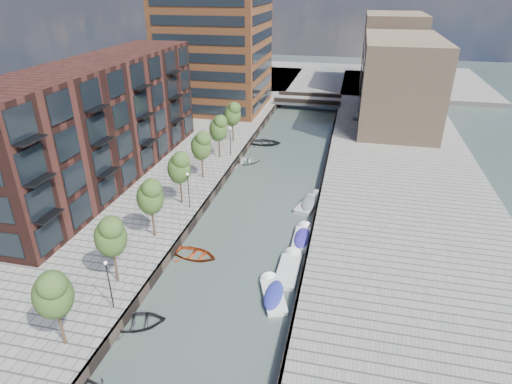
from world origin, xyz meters
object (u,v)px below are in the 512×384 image
(bridge, at_px, (308,100))
(motorboat_2, at_px, (289,268))
(tree_4, at_px, (201,145))
(sloop_2, at_px, (195,256))
(tree_0, at_px, (52,293))
(tree_3, at_px, (179,167))
(tree_5, at_px, (218,127))
(tree_1, at_px, (110,235))
(motorboat_3, at_px, (302,237))
(motorboat_4, at_px, (310,203))
(tree_6, at_px, (233,113))
(car, at_px, (358,115))
(sloop_3, at_px, (243,163))
(sloop_4, at_px, (265,144))
(sloop_0, at_px, (137,325))
(tree_2, at_px, (150,196))

(bridge, distance_m, motorboat_2, 55.28)
(bridge, xyz_separation_m, tree_4, (-8.50, -40.00, 3.92))
(bridge, bearing_deg, sloop_2, -94.25)
(tree_0, height_order, tree_4, same)
(tree_3, distance_m, tree_5, 14.00)
(tree_1, xyz_separation_m, tree_4, (0.00, 21.00, 0.00))
(tree_5, distance_m, motorboat_3, 22.37)
(tree_4, height_order, sloop_2, tree_4)
(sloop_2, bearing_deg, motorboat_3, -52.52)
(motorboat_3, distance_m, motorboat_4, 7.49)
(bridge, relative_size, tree_6, 2.18)
(sloop_2, distance_m, car, 47.80)
(motorboat_3, bearing_deg, tree_1, -141.06)
(sloop_3, distance_m, sloop_4, 8.53)
(sloop_0, distance_m, sloop_3, 32.24)
(tree_0, relative_size, sloop_3, 1.17)
(sloop_2, bearing_deg, tree_3, 36.93)
(sloop_3, height_order, sloop_4, sloop_4)
(tree_0, distance_m, sloop_3, 36.40)
(tree_4, relative_size, sloop_4, 1.16)
(tree_6, bearing_deg, tree_1, -90.00)
(tree_3, bearing_deg, sloop_4, 79.17)
(sloop_4, relative_size, car, 1.50)
(sloop_0, height_order, sloop_2, sloop_0)
(motorboat_2, bearing_deg, sloop_0, -136.99)
(tree_6, height_order, motorboat_2, tree_6)
(tree_5, distance_m, tree_6, 7.00)
(motorboat_2, bearing_deg, tree_1, -155.85)
(tree_1, bearing_deg, motorboat_3, 38.94)
(bridge, relative_size, motorboat_2, 2.50)
(bridge, height_order, tree_6, tree_6)
(tree_4, relative_size, motorboat_4, 1.11)
(sloop_4, relative_size, motorboat_3, 1.07)
(tree_5, distance_m, motorboat_4, 17.36)
(bridge, relative_size, tree_3, 2.18)
(motorboat_3, xyz_separation_m, car, (4.82, 40.42, 1.39))
(sloop_3, bearing_deg, motorboat_2, 179.60)
(motorboat_2, bearing_deg, tree_2, 175.41)
(tree_6, xyz_separation_m, motorboat_2, (13.24, -29.06, -5.21))
(tree_0, distance_m, tree_6, 42.00)
(sloop_3, distance_m, motorboat_2, 25.05)
(tree_2, height_order, tree_5, same)
(sloop_2, bearing_deg, bridge, 4.11)
(tree_4, relative_size, car, 1.74)
(tree_6, distance_m, sloop_4, 7.31)
(tree_2, distance_m, car, 48.39)
(tree_1, height_order, motorboat_4, tree_1)
(tree_3, height_order, sloop_2, tree_3)
(tree_3, bearing_deg, tree_4, 90.00)
(bridge, height_order, tree_3, tree_3)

